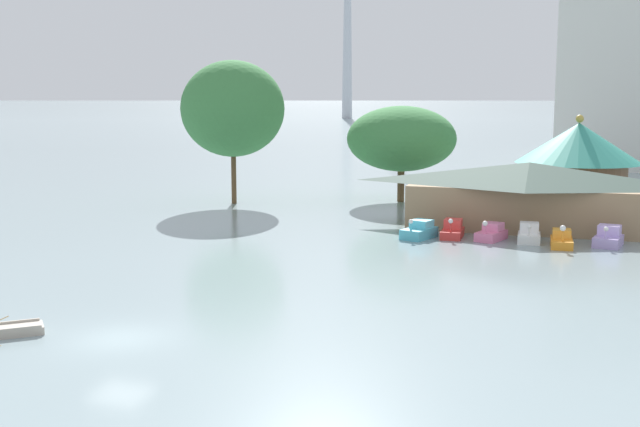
# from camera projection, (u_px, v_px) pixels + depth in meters

# --- Properties ---
(ground_plane) EXTENTS (2000.00, 2000.00, 0.00)m
(ground_plane) POSITION_uv_depth(u_px,v_px,m) (119.00, 339.00, 34.26)
(ground_plane) COLOR gray
(pedal_boat_cyan) EXTENTS (2.46, 3.27, 1.53)m
(pedal_boat_cyan) POSITION_uv_depth(u_px,v_px,m) (419.00, 231.00, 57.81)
(pedal_boat_cyan) COLOR #4CB7CC
(pedal_boat_cyan) RESTS_ON ground
(pedal_boat_red) EXTENTS (1.52, 3.00, 1.54)m
(pedal_boat_red) POSITION_uv_depth(u_px,v_px,m) (453.00, 230.00, 58.17)
(pedal_boat_red) COLOR red
(pedal_boat_red) RESTS_ON ground
(pedal_boat_pink) EXTENTS (2.19, 3.04, 1.53)m
(pedal_boat_pink) POSITION_uv_depth(u_px,v_px,m) (492.00, 233.00, 57.07)
(pedal_boat_pink) COLOR pink
(pedal_boat_pink) RESTS_ON ground
(pedal_boat_white) EXTENTS (1.62, 2.44, 1.40)m
(pedal_boat_white) POSITION_uv_depth(u_px,v_px,m) (529.00, 235.00, 56.24)
(pedal_boat_white) COLOR white
(pedal_boat_white) RESTS_ON ground
(pedal_boat_orange) EXTENTS (1.56, 3.06, 1.67)m
(pedal_boat_orange) POSITION_uv_depth(u_px,v_px,m) (562.00, 240.00, 54.64)
(pedal_boat_orange) COLOR orange
(pedal_boat_orange) RESTS_ON ground
(pedal_boat_lavender) EXTENTS (2.17, 2.94, 1.50)m
(pedal_boat_lavender) POSITION_uv_depth(u_px,v_px,m) (608.00, 238.00, 54.87)
(pedal_boat_lavender) COLOR #B299D8
(pedal_boat_lavender) RESTS_ON ground
(boathouse) EXTENTS (19.17, 7.33, 5.13)m
(boathouse) POSITION_uv_depth(u_px,v_px,m) (528.00, 194.00, 61.27)
(boathouse) COLOR #9E7F5B
(boathouse) RESTS_ON ground
(green_roof_pavilion) EXTENTS (10.84, 10.84, 8.44)m
(green_roof_pavilion) POSITION_uv_depth(u_px,v_px,m) (578.00, 162.00, 70.61)
(green_roof_pavilion) COLOR brown
(green_roof_pavilion) RESTS_ON ground
(shoreline_tree_tall_left) EXTENTS (9.61, 9.61, 13.32)m
(shoreline_tree_tall_left) POSITION_uv_depth(u_px,v_px,m) (233.00, 109.00, 74.57)
(shoreline_tree_tall_left) COLOR brown
(shoreline_tree_tall_left) RESTS_ON ground
(shoreline_tree_mid) EXTENTS (10.38, 10.38, 9.11)m
(shoreline_tree_mid) POSITION_uv_depth(u_px,v_px,m) (402.00, 139.00, 76.44)
(shoreline_tree_mid) COLOR brown
(shoreline_tree_mid) RESTS_ON ground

